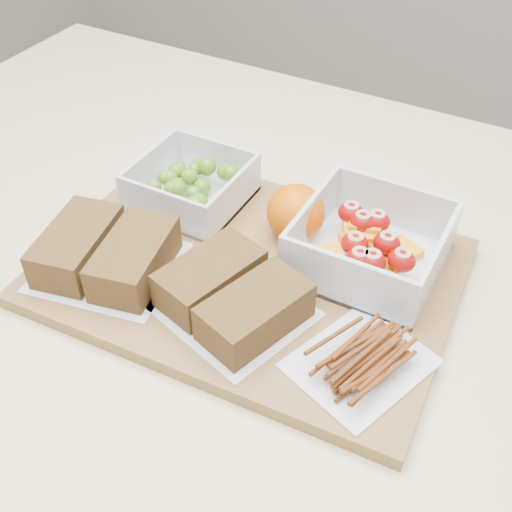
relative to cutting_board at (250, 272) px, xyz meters
The scene contains 8 objects.
counter 0.46m from the cutting_board, 160.70° to the right, with size 1.20×0.90×0.90m, color beige.
cutting_board is the anchor object (origin of this frame).
grape_container 0.14m from the cutting_board, 148.65° to the left, with size 0.12×0.12×0.05m.
fruit_container 0.13m from the cutting_board, 31.12° to the left, with size 0.14×0.14×0.06m.
orange 0.08m from the cutting_board, 74.79° to the left, with size 0.06×0.06×0.06m, color #E76505.
sandwich_bag_left 0.15m from the cutting_board, 150.73° to the right, with size 0.16×0.15×0.04m.
sandwich_bag_center 0.07m from the cutting_board, 75.63° to the right, with size 0.17×0.16×0.04m.
pretzel_bag 0.16m from the cutting_board, 23.40° to the right, with size 0.13×0.15×0.03m.
Camera 1 is at (0.26, -0.42, 1.38)m, focal length 45.00 mm.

